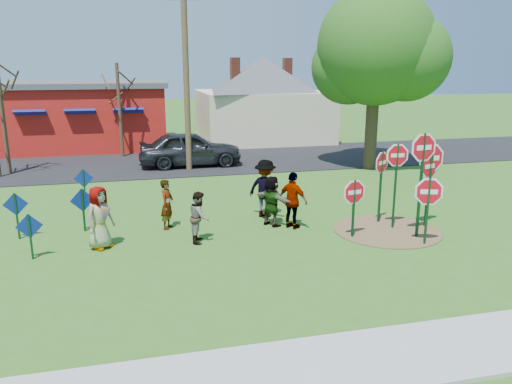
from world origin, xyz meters
TOP-DOWN VIEW (x-y plane):
  - ground at (0.00, 0.00)m, footprint 120.00×120.00m
  - sidewalk at (0.00, -7.20)m, footprint 22.00×1.80m
  - road at (0.00, 11.50)m, footprint 120.00×7.50m
  - dirt_patch at (4.50, -1.00)m, footprint 3.20×3.20m
  - red_building at (-5.50, 17.99)m, footprint 9.40×7.69m
  - cream_house at (5.50, 18.00)m, footprint 9.40×9.40m
  - stop_sign_a at (3.23, -1.29)m, footprint 0.96×0.17m
  - stop_sign_b at (4.78, -0.82)m, footprint 0.93×0.11m
  - stop_sign_c at (5.07, -1.70)m, footprint 1.10×0.14m
  - stop_sign_d at (5.84, -0.92)m, footprint 1.00×0.31m
  - stop_sign_e at (4.95, -2.32)m, footprint 1.01×0.35m
  - stop_sign_f at (5.89, -0.89)m, footprint 1.18×0.15m
  - stop_sign_g at (4.63, -0.19)m, footprint 0.80×0.50m
  - blue_diamond_a at (-5.53, -0.84)m, footprint 0.66×0.11m
  - blue_diamond_b at (-6.19, 0.91)m, footprint 0.68×0.08m
  - blue_diamond_c at (-4.41, 1.20)m, footprint 0.71×0.20m
  - blue_diamond_d at (-4.59, 3.91)m, footprint 0.67×0.07m
  - person_a at (-3.83, -0.44)m, footprint 1.00×1.00m
  - person_b at (-1.93, 0.83)m, footprint 0.58×0.67m
  - person_c at (-1.13, -0.55)m, footprint 0.70×0.82m
  - person_d at (1.28, 1.31)m, footprint 1.37×1.39m
  - person_e at (1.80, -0.05)m, footprint 0.97×1.08m
  - person_f at (1.25, 0.36)m, footprint 1.18×1.50m
  - suv at (-0.14, 10.28)m, footprint 4.98×2.02m
  - utility_pole at (-0.32, 9.39)m, footprint 2.09×0.71m
  - leafy_tree at (8.34, 7.70)m, footprint 5.91×5.40m
  - bare_tree_east at (-3.45, 13.77)m, footprint 1.80×1.80m
  - bare_tree_mid at (-8.44, 10.53)m, footprint 1.80×1.80m

SIDE VIEW (x-z plane):
  - ground at x=0.00m, z-range 0.00..0.00m
  - dirt_patch at x=4.50m, z-range 0.00..0.03m
  - road at x=0.00m, z-range 0.00..0.04m
  - sidewalk at x=0.00m, z-range 0.00..0.08m
  - person_c at x=-1.13m, z-range 0.00..1.46m
  - blue_diamond_a at x=-5.53m, z-range 0.14..1.37m
  - person_b at x=-1.93m, z-range 0.00..1.54m
  - person_f at x=1.25m, z-range 0.00..1.59m
  - blue_diamond_c at x=-4.41m, z-range 0.15..1.48m
  - blue_diamond_b at x=-6.19m, z-range 0.17..1.54m
  - blue_diamond_d at x=-4.59m, z-range 0.17..1.54m
  - person_a at x=-3.83m, z-range 0.00..1.75m
  - person_e at x=1.80m, z-range 0.00..1.76m
  - suv at x=-0.14m, z-range 0.04..1.73m
  - person_d at x=1.28m, z-range 0.00..1.91m
  - stop_sign_a at x=3.23m, z-range 0.31..2.16m
  - stop_sign_e at x=4.95m, z-range 0.36..2.42m
  - stop_sign_g at x=4.63m, z-range 0.49..2.90m
  - stop_sign_d at x=5.84m, z-range 0.52..2.97m
  - stop_sign_f at x=5.89m, z-range 0.58..3.34m
  - red_building at x=-5.50m, z-range 0.02..3.92m
  - stop_sign_b at x=4.78m, z-range 0.64..3.39m
  - stop_sign_c at x=5.07m, z-range 0.66..3.86m
  - cream_house at x=5.50m, z-range -0.33..6.17m
  - bare_tree_east at x=-3.45m, z-range 0.73..5.71m
  - bare_tree_mid at x=-8.44m, z-range 0.83..6.47m
  - utility_pole at x=-0.32m, z-range 0.23..8.99m
  - leafy_tree at x=8.34m, z-range 1.21..9.61m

